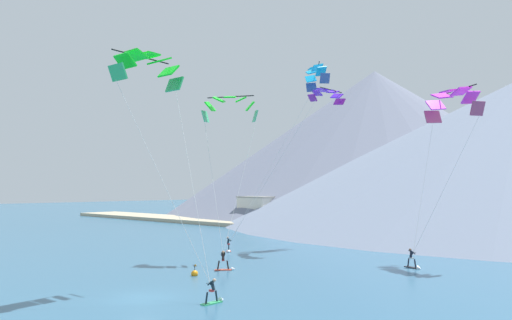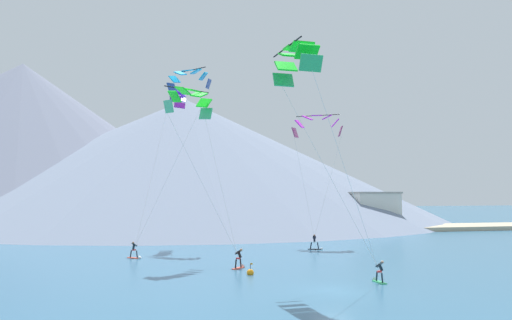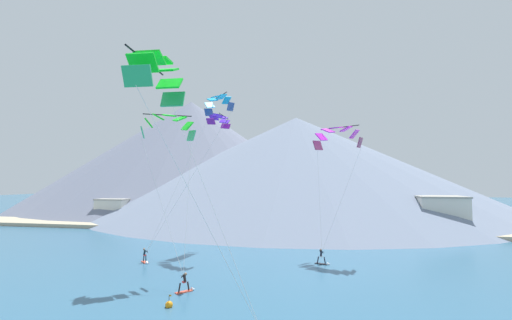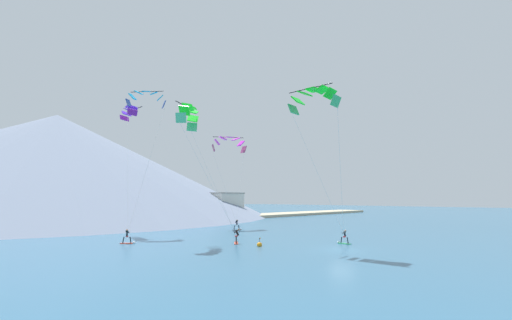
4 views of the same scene
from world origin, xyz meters
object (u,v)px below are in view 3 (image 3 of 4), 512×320
parafoil_kite_mid_center (158,75)px  race_marker_buoy (169,305)px  kitesurfer_near_trail (145,259)px  parafoil_kite_distant_high_outer (220,119)px  kitesurfer_far_left (323,260)px  parafoil_kite_near_lead (169,125)px  parafoil_kite_far_left (337,135)px  kitesurfer_near_lead (186,285)px  parafoil_kite_near_trail (217,104)px

parafoil_kite_mid_center → race_marker_buoy: 16.50m
kitesurfer_near_trail → race_marker_buoy: 14.91m
kitesurfer_near_trail → race_marker_buoy: (8.68, -12.12, -0.31)m
kitesurfer_near_trail → parafoil_kite_distant_high_outer: bearing=67.2°
kitesurfer_far_left → parafoil_kite_near_lead: size_ratio=0.12×
parafoil_kite_near_lead → parafoil_kite_far_left: parafoil_kite_far_left is taller
parafoil_kite_near_lead → parafoil_kite_far_left: 20.90m
kitesurfer_near_lead → parafoil_kite_mid_center: 17.75m
parafoil_kite_near_lead → parafoil_kite_distant_high_outer: 16.54m
parafoil_kite_mid_center → kitesurfer_near_trail: bearing=120.3°
parafoil_kite_mid_center → parafoil_kite_far_left: (11.14, 25.82, -0.45)m
parafoil_kite_near_lead → kitesurfer_near_lead: bearing=-47.5°
kitesurfer_far_left → kitesurfer_near_lead: bearing=-133.4°
parafoil_kite_near_trail → race_marker_buoy: bearing=-81.8°
kitesurfer_far_left → parafoil_kite_near_lead: bearing=-153.2°
kitesurfer_far_left → race_marker_buoy: bearing=-125.9°
parafoil_kite_near_lead → parafoil_kite_mid_center: (5.86, -13.67, 0.51)m
kitesurfer_far_left → parafoil_kite_mid_center: parafoil_kite_mid_center is taller
parafoil_kite_distant_high_outer → kitesurfer_near_trail: bearing=-112.8°
race_marker_buoy → kitesurfer_near_lead: bearing=91.8°
parafoil_kite_mid_center → parafoil_kite_far_left: size_ratio=1.02×
kitesurfer_far_left → parafoil_kite_near_lead: 22.19m
kitesurfer_near_trail → parafoil_kite_mid_center: bearing=-59.7°
kitesurfer_near_trail → parafoil_kite_near_lead: (4.69, -4.40, 14.45)m
kitesurfer_near_lead → race_marker_buoy: size_ratio=1.72×
kitesurfer_near_trail → parafoil_kite_near_trail: bearing=55.0°
kitesurfer_near_lead → kitesurfer_near_trail: size_ratio=1.04×
parafoil_kite_near_lead → parafoil_kite_near_trail: 13.59m
parafoil_kite_distant_high_outer → parafoil_kite_near_trail: bearing=-77.4°
parafoil_kite_near_trail → parafoil_kite_mid_center: parafoil_kite_near_trail is taller
parafoil_kite_near_lead → parafoil_kite_near_trail: size_ratio=0.74×
kitesurfer_far_left → parafoil_kite_far_left: parafoil_kite_far_left is taller
kitesurfer_near_lead → race_marker_buoy: bearing=-88.2°
parafoil_kite_far_left → race_marker_buoy: parafoil_kite_far_left is taller
kitesurfer_near_lead → parafoil_kite_distant_high_outer: parafoil_kite_distant_high_outer is taller
parafoil_kite_distant_high_outer → parafoil_kite_near_lead: bearing=-90.9°
kitesurfer_near_lead → kitesurfer_far_left: size_ratio=0.99×
kitesurfer_far_left → parafoil_kite_distant_high_outer: bearing=150.0°
parafoil_kite_near_lead → parafoil_kite_mid_center: 14.88m
kitesurfer_near_trail → parafoil_kite_distant_high_outer: 21.98m
kitesurfer_far_left → parafoil_kite_near_lead: (-15.07, -7.62, 14.40)m
kitesurfer_far_left → parafoil_kite_distant_high_outer: (-14.81, 8.56, 17.83)m
kitesurfer_near_trail → kitesurfer_near_lead: bearing=-45.2°
kitesurfer_far_left → parafoil_kite_near_trail: size_ratio=0.09×
parafoil_kite_near_trail → parafoil_kite_mid_center: (4.80, -26.29, -4.43)m
kitesurfer_near_lead → parafoil_kite_near_lead: size_ratio=0.12×
kitesurfer_near_lead → kitesurfer_far_left: 16.30m
kitesurfer_near_lead → parafoil_kite_distant_high_outer: bearing=100.0°
kitesurfer_near_lead → parafoil_kite_near_lead: parafoil_kite_near_lead is taller
parafoil_kite_mid_center → kitesurfer_near_lead: bearing=101.9°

